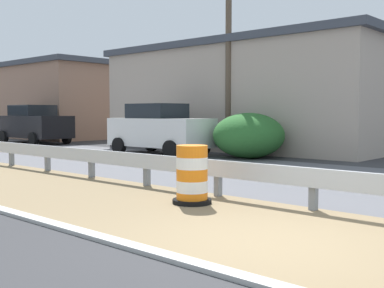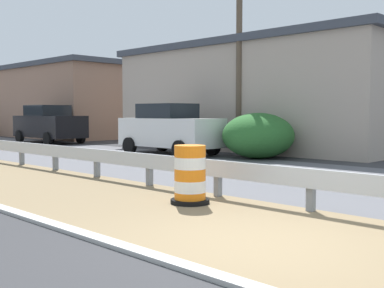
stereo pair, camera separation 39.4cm
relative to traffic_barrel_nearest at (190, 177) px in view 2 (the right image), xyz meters
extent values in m
plane|color=#333335|center=(-1.30, -2.51, -0.47)|extent=(160.00, 160.00, 0.00)
cube|color=#7F6B4C|center=(-0.71, -2.51, -0.47)|extent=(3.58, 120.00, 0.01)
cube|color=#ADADA8|center=(-2.60, -2.51, -0.46)|extent=(0.20, 120.00, 0.11)
cube|color=silver|center=(0.83, -0.87, 0.08)|extent=(0.08, 52.66, 0.32)
cube|color=slate|center=(0.91, -1.88, -0.12)|extent=(0.12, 0.12, 0.70)
cube|color=slate|center=(0.91, 0.14, -0.12)|extent=(0.12, 0.12, 0.70)
cube|color=slate|center=(0.91, 2.17, -0.12)|extent=(0.12, 0.12, 0.70)
cube|color=slate|center=(0.91, 4.19, -0.12)|extent=(0.12, 0.12, 0.70)
cube|color=slate|center=(0.91, 6.22, -0.12)|extent=(0.12, 0.12, 0.70)
cube|color=slate|center=(0.91, 8.24, -0.12)|extent=(0.12, 0.12, 0.70)
cylinder|color=orange|center=(0.00, 0.00, -0.36)|extent=(0.56, 0.56, 0.21)
cylinder|color=white|center=(0.00, 0.00, -0.16)|extent=(0.56, 0.56, 0.21)
cylinder|color=orange|center=(0.00, 0.00, 0.05)|extent=(0.56, 0.56, 0.21)
cylinder|color=white|center=(0.00, 0.00, 0.26)|extent=(0.56, 0.56, 0.21)
cylinder|color=orange|center=(0.00, 0.00, 0.47)|extent=(0.56, 0.56, 0.21)
cylinder|color=black|center=(0.00, 0.00, -0.43)|extent=(0.70, 0.70, 0.08)
cube|color=black|center=(6.96, 17.37, 0.41)|extent=(1.95, 4.76, 1.12)
cube|color=black|center=(6.96, 17.56, 1.26)|extent=(1.72, 2.21, 0.56)
cylinder|color=black|center=(7.86, 15.79, -0.15)|extent=(0.23, 0.64, 0.64)
cylinder|color=black|center=(6.00, 15.83, -0.15)|extent=(0.23, 0.64, 0.64)
cylinder|color=black|center=(7.92, 18.91, -0.15)|extent=(0.23, 0.64, 0.64)
cylinder|color=black|center=(6.06, 18.95, -0.15)|extent=(0.23, 0.64, 0.64)
cube|color=silver|center=(6.65, 7.63, 0.39)|extent=(1.76, 4.29, 1.08)
cube|color=black|center=(6.65, 7.80, 1.21)|extent=(1.57, 1.98, 0.56)
cylinder|color=black|center=(7.53, 6.22, -0.15)|extent=(0.22, 0.64, 0.64)
cylinder|color=black|center=(5.79, 6.21, -0.15)|extent=(0.22, 0.64, 0.64)
cylinder|color=black|center=(7.51, 9.05, -0.15)|extent=(0.22, 0.64, 0.64)
cylinder|color=black|center=(5.78, 9.04, -0.15)|extent=(0.22, 0.64, 0.64)
cube|color=#AD9E8E|center=(12.60, 7.13, 1.73)|extent=(7.44, 12.78, 4.39)
cube|color=#3D424C|center=(12.60, 7.13, 4.07)|extent=(7.74, 13.29, 0.30)
cube|color=#93705B|center=(12.31, 23.59, 1.76)|extent=(7.99, 12.87, 4.45)
cube|color=#3D424C|center=(12.31, 23.59, 4.13)|extent=(8.31, 13.39, 0.30)
cylinder|color=brown|center=(8.87, 6.05, 3.24)|extent=(0.24, 0.24, 7.42)
ellipsoid|color=#286028|center=(7.71, 4.24, 0.34)|extent=(2.54, 2.54, 1.61)
camera|label=1|loc=(-6.31, -5.67, 1.15)|focal=45.13mm
camera|label=2|loc=(-6.04, -5.96, 1.15)|focal=45.13mm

